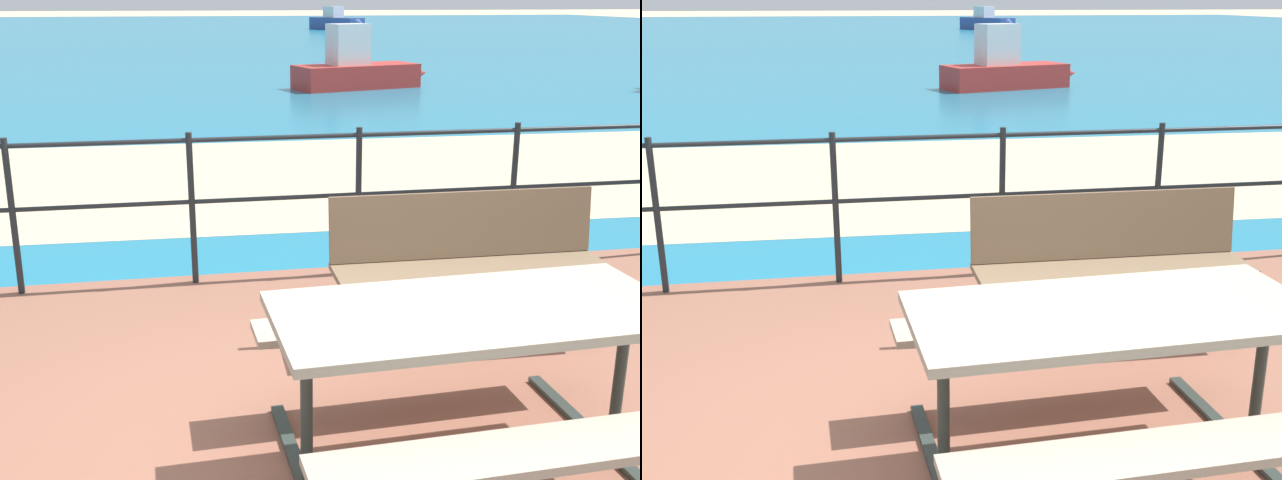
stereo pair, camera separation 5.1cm
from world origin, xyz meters
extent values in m
cube|color=#935B47|center=(0.00, 0.00, 0.03)|extent=(6.40, 5.20, 0.06)
cube|color=teal|center=(0.00, 40.00, 0.01)|extent=(90.00, 90.00, 0.01)
cube|color=beige|center=(0.00, 5.98, 0.01)|extent=(54.09, 5.85, 0.01)
cube|color=tan|center=(0.46, -0.12, 0.81)|extent=(1.64, 0.80, 0.04)
cube|color=tan|center=(0.48, -0.70, 0.54)|extent=(1.62, 0.33, 0.04)
cube|color=tan|center=(0.43, 0.46, 0.54)|extent=(1.62, 0.33, 0.04)
cylinder|color=#2D3833|center=(-0.23, -0.15, 0.43)|extent=(0.05, 0.05, 0.75)
cylinder|color=#2D3833|center=(1.15, -0.09, 0.43)|extent=(0.05, 0.05, 0.75)
cube|color=#2D3833|center=(1.15, -0.09, 0.07)|extent=(0.12, 1.42, 0.03)
cube|color=#7A6047|center=(0.94, 1.12, 0.52)|extent=(1.58, 0.42, 0.04)
cube|color=#7A6047|center=(0.94, 1.30, 0.74)|extent=(1.58, 0.09, 0.39)
cylinder|color=#2D3833|center=(0.23, 0.98, 0.29)|extent=(0.04, 0.04, 0.46)
cylinder|color=#2D3833|center=(0.23, 1.28, 0.29)|extent=(0.04, 0.04, 0.46)
cylinder|color=#2D3833|center=(1.64, 0.96, 0.29)|extent=(0.04, 0.04, 0.46)
cylinder|color=#2D3833|center=(1.65, 1.26, 0.29)|extent=(0.04, 0.04, 0.46)
cylinder|color=#1E2328|center=(-1.77, 2.46, 0.60)|extent=(0.04, 0.04, 1.07)
cylinder|color=#1E2328|center=(-0.59, 2.46, 0.60)|extent=(0.04, 0.04, 1.07)
cylinder|color=#1E2328|center=(0.59, 2.46, 0.60)|extent=(0.04, 0.04, 1.07)
cylinder|color=#1E2328|center=(1.77, 2.46, 0.60)|extent=(0.04, 0.04, 1.07)
cylinder|color=#1E2328|center=(0.00, 2.46, 1.08)|extent=(5.90, 0.03, 0.03)
cylinder|color=#1E2328|center=(0.00, 2.46, 0.65)|extent=(5.90, 0.03, 0.03)
cube|color=red|center=(3.42, 14.73, 0.27)|extent=(2.99, 1.80, 0.53)
cube|color=silver|center=(3.22, 14.67, 0.98)|extent=(0.98, 0.84, 0.89)
cone|color=red|center=(5.01, 15.19, 0.27)|extent=(0.61, 0.60, 0.48)
cube|color=#2D478C|center=(9.61, 46.97, 0.38)|extent=(2.99, 4.04, 0.74)
cube|color=silver|center=(9.47, 47.23, 1.09)|extent=(1.27, 1.33, 0.68)
cone|color=#2D478C|center=(10.70, 45.03, 0.38)|extent=(0.83, 0.76, 0.67)
camera|label=1|loc=(-0.67, -2.83, 2.00)|focal=43.86mm
camera|label=2|loc=(-0.62, -2.84, 2.00)|focal=43.86mm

